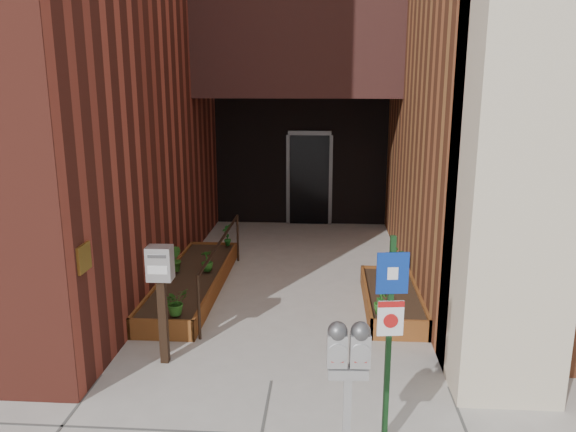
# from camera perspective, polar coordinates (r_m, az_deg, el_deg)

# --- Properties ---
(ground) EXTENTS (80.00, 80.00, 0.00)m
(ground) POSITION_cam_1_polar(r_m,az_deg,el_deg) (6.69, -1.70, -16.41)
(ground) COLOR #9E9991
(ground) RESTS_ON ground
(architecture) EXTENTS (20.00, 14.60, 10.00)m
(architecture) POSITION_cam_1_polar(r_m,az_deg,el_deg) (12.78, 0.46, 21.05)
(architecture) COLOR maroon
(architecture) RESTS_ON ground
(planter_left) EXTENTS (0.90, 3.60, 0.30)m
(planter_left) POSITION_cam_1_polar(r_m,az_deg,el_deg) (9.30, -9.68, -6.76)
(planter_left) COLOR brown
(planter_left) RESTS_ON ground
(planter_right) EXTENTS (0.80, 2.20, 0.30)m
(planter_right) POSITION_cam_1_polar(r_m,az_deg,el_deg) (8.65, 10.47, -8.41)
(planter_right) COLOR brown
(planter_right) RESTS_ON ground
(handrail) EXTENTS (0.04, 3.34, 0.90)m
(handrail) POSITION_cam_1_polar(r_m,az_deg,el_deg) (8.96, -6.80, -3.32)
(handrail) COLOR black
(handrail) RESTS_ON ground
(parking_meter) EXTENTS (0.34, 0.17, 1.53)m
(parking_meter) POSITION_cam_1_polar(r_m,az_deg,el_deg) (4.60, 6.14, -14.59)
(parking_meter) COLOR #B1B2B4
(parking_meter) RESTS_ON ground
(sign_post) EXTENTS (0.28, 0.08, 2.06)m
(sign_post) POSITION_cam_1_polar(r_m,az_deg,el_deg) (5.14, 10.31, -10.58)
(sign_post) COLOR #143717
(sign_post) RESTS_ON ground
(payment_dropbox) EXTENTS (0.29, 0.23, 1.47)m
(payment_dropbox) POSITION_cam_1_polar(r_m,az_deg,el_deg) (6.82, -12.79, -6.34)
(payment_dropbox) COLOR black
(payment_dropbox) RESTS_ON ground
(shrub_left_a) EXTENTS (0.45, 0.45, 0.36)m
(shrub_left_a) POSITION_cam_1_polar(r_m,az_deg,el_deg) (7.69, -11.35, -8.53)
(shrub_left_a) COLOR #265C1A
(shrub_left_a) RESTS_ON planter_left
(shrub_left_b) EXTENTS (0.30, 0.30, 0.40)m
(shrub_left_b) POSITION_cam_1_polar(r_m,az_deg,el_deg) (9.36, -11.40, -4.32)
(shrub_left_b) COLOR #2C631C
(shrub_left_b) RESTS_ON planter_left
(shrub_left_c) EXTENTS (0.25, 0.25, 0.35)m
(shrub_left_c) POSITION_cam_1_polar(r_m,az_deg,el_deg) (9.29, -8.22, -4.50)
(shrub_left_c) COLOR #225A19
(shrub_left_c) RESTS_ON planter_left
(shrub_left_d) EXTENTS (0.30, 0.30, 0.41)m
(shrub_left_d) POSITION_cam_1_polar(r_m,az_deg,el_deg) (10.61, -6.20, -1.92)
(shrub_left_d) COLOR #1B611D
(shrub_left_d) RESTS_ON planter_left
(shrub_right_a) EXTENTS (0.27, 0.27, 0.36)m
(shrub_right_a) POSITION_cam_1_polar(r_m,az_deg,el_deg) (7.66, 9.45, -8.53)
(shrub_right_a) COLOR #205317
(shrub_right_a) RESTS_ON planter_right
(shrub_right_b) EXTENTS (0.22, 0.22, 0.30)m
(shrub_right_b) POSITION_cam_1_polar(r_m,az_deg,el_deg) (7.97, 9.39, -7.87)
(shrub_right_b) COLOR #18551D
(shrub_right_b) RESTS_ON planter_right
(shrub_right_c) EXTENTS (0.46, 0.46, 0.37)m
(shrub_right_c) POSITION_cam_1_polar(r_m,az_deg,el_deg) (9.40, 11.48, -4.36)
(shrub_right_c) COLOR #25611B
(shrub_right_c) RESTS_ON planter_right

